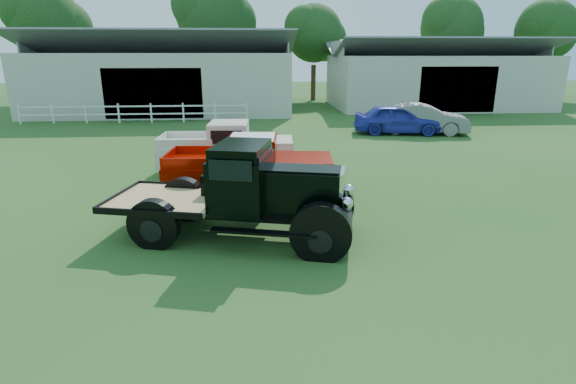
{
  "coord_description": "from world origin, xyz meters",
  "views": [
    {
      "loc": [
        -0.6,
        -9.06,
        4.26
      ],
      "look_at": [
        0.2,
        1.2,
        1.05
      ],
      "focal_mm": 28.0,
      "sensor_mm": 36.0,
      "label": 1
    }
  ],
  "objects_px": {
    "misc_car_grey": "(423,119)",
    "misc_car_blue": "(397,119)",
    "red_pickup": "(250,167)",
    "vintage_flatbed": "(238,192)",
    "white_pickup": "(227,148)"
  },
  "relations": [
    {
      "from": "misc_car_blue",
      "to": "red_pickup",
      "type": "bearing_deg",
      "value": 152.28
    },
    {
      "from": "misc_car_grey",
      "to": "misc_car_blue",
      "type": "bearing_deg",
      "value": 102.28
    },
    {
      "from": "vintage_flatbed",
      "to": "white_pickup",
      "type": "bearing_deg",
      "value": 109.06
    },
    {
      "from": "white_pickup",
      "to": "misc_car_blue",
      "type": "bearing_deg",
      "value": 44.02
    },
    {
      "from": "vintage_flatbed",
      "to": "misc_car_blue",
      "type": "relative_size",
      "value": 1.24
    },
    {
      "from": "misc_car_blue",
      "to": "misc_car_grey",
      "type": "xyz_separation_m",
      "value": [
        1.38,
        -0.08,
        0.0
      ]
    },
    {
      "from": "vintage_flatbed",
      "to": "misc_car_grey",
      "type": "distance_m",
      "value": 16.71
    },
    {
      "from": "red_pickup",
      "to": "white_pickup",
      "type": "height_order",
      "value": "red_pickup"
    },
    {
      "from": "red_pickup",
      "to": "misc_car_grey",
      "type": "bearing_deg",
      "value": 53.47
    },
    {
      "from": "vintage_flatbed",
      "to": "red_pickup",
      "type": "bearing_deg",
      "value": 98.95
    },
    {
      "from": "vintage_flatbed",
      "to": "red_pickup",
      "type": "xyz_separation_m",
      "value": [
        0.26,
        3.19,
        -0.2
      ]
    },
    {
      "from": "misc_car_grey",
      "to": "red_pickup",
      "type": "bearing_deg",
      "value": 153.78
    },
    {
      "from": "misc_car_blue",
      "to": "vintage_flatbed",
      "type": "bearing_deg",
      "value": 158.4
    },
    {
      "from": "vintage_flatbed",
      "to": "misc_car_blue",
      "type": "distance_m",
      "value": 16.02
    },
    {
      "from": "vintage_flatbed",
      "to": "white_pickup",
      "type": "distance_m",
      "value": 6.16
    }
  ]
}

